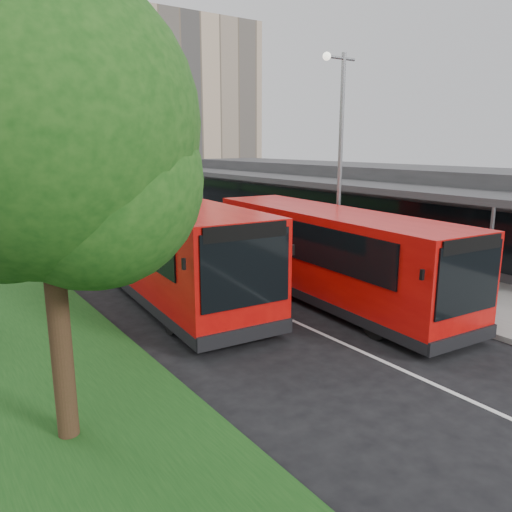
{
  "coord_description": "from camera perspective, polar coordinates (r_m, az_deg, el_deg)",
  "views": [
    {
      "loc": [
        -8.79,
        -11.3,
        5.07
      ],
      "look_at": [
        0.25,
        1.67,
        1.5
      ],
      "focal_mm": 35.0,
      "sensor_mm": 36.0,
      "label": 1
    }
  ],
  "objects": [
    {
      "name": "ground",
      "position": [
        15.19,
        2.84,
        -6.79
      ],
      "size": [
        120.0,
        120.0,
        0.0
      ],
      "primitive_type": "plane",
      "color": "black",
      "rests_on": "ground"
    },
    {
      "name": "pavement",
      "position": [
        34.98,
        -9.53,
        4.33
      ],
      "size": [
        5.0,
        80.0,
        0.15
      ],
      "primitive_type": "cube",
      "color": "gray",
      "rests_on": "ground"
    },
    {
      "name": "lane_centre_line",
      "position": [
        28.19,
        -16.15,
        1.86
      ],
      "size": [
        0.12,
        70.0,
        0.01
      ],
      "primitive_type": "cube",
      "color": "silver",
      "rests_on": "ground"
    },
    {
      "name": "kerb_dashes",
      "position": [
        33.02,
        -13.01,
        3.56
      ],
      "size": [
        0.12,
        56.0,
        0.01
      ],
      "color": "silver",
      "rests_on": "ground"
    },
    {
      "name": "office_block",
      "position": [
        58.1,
        -12.22,
        16.31
      ],
      "size": [
        22.0,
        12.0,
        18.0
      ],
      "primitive_type": "cube",
      "color": "tan",
      "rests_on": "ground"
    },
    {
      "name": "station_building",
      "position": [
        27.71,
        10.61,
        6.23
      ],
      "size": [
        7.7,
        26.0,
        4.0
      ],
      "color": "#2F2F32",
      "rests_on": "ground"
    },
    {
      "name": "tree_near",
      "position": [
        8.54,
        -23.36,
        11.54
      ],
      "size": [
        4.86,
        4.86,
        7.81
      ],
      "color": "#382816",
      "rests_on": "ground"
    },
    {
      "name": "lamp_post_near",
      "position": [
        18.54,
        9.43,
        11.46
      ],
      "size": [
        1.44,
        0.28,
        8.0
      ],
      "color": "gray",
      "rests_on": "pavement"
    },
    {
      "name": "lamp_post_far",
      "position": [
        35.72,
        -14.01,
        11.78
      ],
      "size": [
        1.44,
        0.28,
        8.0
      ],
      "color": "gray",
      "rests_on": "pavement"
    },
    {
      "name": "bus_main",
      "position": [
        16.45,
        8.39,
        0.14
      ],
      "size": [
        3.43,
        10.66,
        2.97
      ],
      "rotation": [
        0.0,
        0.0,
        -0.07
      ],
      "color": "red",
      "rests_on": "ground"
    },
    {
      "name": "bus_second",
      "position": [
        17.19,
        -10.49,
        1.07
      ],
      "size": [
        3.74,
        11.62,
        3.24
      ],
      "rotation": [
        0.0,
        0.0,
        -0.08
      ],
      "color": "red",
      "rests_on": "ground"
    },
    {
      "name": "litter_bin",
      "position": [
        26.16,
        -1.61,
        2.77
      ],
      "size": [
        0.59,
        0.59,
        0.8
      ],
      "primitive_type": "cylinder",
      "rotation": [
        0.0,
        0.0,
        0.43
      ],
      "color": "#362016",
      "rests_on": "pavement"
    },
    {
      "name": "bollard",
      "position": [
        33.59,
        -9.46,
        5.0
      ],
      "size": [
        0.18,
        0.18,
        1.02
      ],
      "primitive_type": "cylinder",
      "rotation": [
        0.0,
        0.0,
        0.13
      ],
      "color": "#E7AA0C",
      "rests_on": "pavement"
    },
    {
      "name": "car_near",
      "position": [
        49.4,
        -21.95,
        6.71
      ],
      "size": [
        2.38,
        4.28,
        1.38
      ],
      "primitive_type": "imported",
      "rotation": [
        0.0,
        0.0,
        -0.19
      ],
      "color": "#631A0E",
      "rests_on": "ground"
    },
    {
      "name": "car_far",
      "position": [
        54.83,
        -26.45,
        6.79
      ],
      "size": [
        2.91,
        4.26,
        1.33
      ],
      "primitive_type": "imported",
      "rotation": [
        0.0,
        0.0,
        -0.41
      ],
      "color": "navy",
      "rests_on": "ground"
    }
  ]
}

